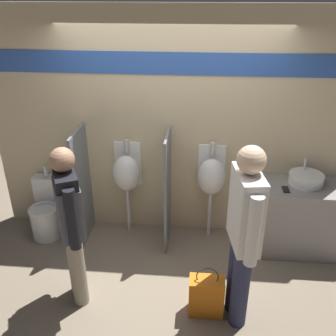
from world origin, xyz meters
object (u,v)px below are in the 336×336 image
sink_basin (306,179)px  cell_phone (286,190)px  person_with_lanyard (244,232)px  shopping_bag (206,296)px  urinal_far (211,177)px  person_in_vest (70,217)px  toilet (46,212)px  urinal_near_counter (127,173)px

sink_basin → cell_phone: sink_basin is taller
person_with_lanyard → shopping_bag: bearing=79.5°
urinal_far → person_in_vest: size_ratio=0.75×
sink_basin → shopping_bag: 1.74m
urinal_far → person_in_vest: person_in_vest is taller
cell_phone → shopping_bag: size_ratio=0.26×
person_in_vest → shopping_bag: person_in_vest is taller
cell_phone → urinal_far: size_ratio=0.11×
urinal_far → toilet: bearing=-175.9°
person_with_lanyard → shopping_bag: person_with_lanyard is taller
person_with_lanyard → urinal_near_counter: bearing=36.3°
sink_basin → urinal_near_counter: bearing=177.3°
urinal_near_counter → toilet: 1.15m
urinal_far → person_with_lanyard: 1.31m
urinal_far → urinal_near_counter: bearing=180.0°
urinal_near_counter → person_with_lanyard: 1.80m
sink_basin → urinal_near_counter: urinal_near_counter is taller
shopping_bag → sink_basin: bearing=47.0°
toilet → person_with_lanyard: 2.62m
urinal_near_counter → urinal_far: (1.01, 0.00, 0.00)m
sink_basin → person_with_lanyard: 1.43m
person_with_lanyard → shopping_bag: (-0.28, 0.01, -0.77)m
cell_phone → person_with_lanyard: bearing=-119.1°
urinal_far → person_with_lanyard: person_with_lanyard is taller
sink_basin → toilet: size_ratio=0.45×
person_in_vest → person_with_lanyard: bearing=-120.2°
toilet → shopping_bag: (1.99, -1.12, -0.10)m
shopping_bag → cell_phone: bearing=49.7°
urinal_near_counter → person_with_lanyard: size_ratio=0.69×
urinal_near_counter → person_in_vest: (-0.29, -1.17, 0.13)m
person_in_vest → shopping_bag: size_ratio=3.00×
sink_basin → cell_phone: (-0.25, -0.17, -0.05)m
sink_basin → person_with_lanyard: person_with_lanyard is taller
person_in_vest → sink_basin: bearing=-91.9°
cell_phone → sink_basin: bearing=35.0°
urinal_far → shopping_bag: bearing=-91.6°
person_with_lanyard → cell_phone: bearing=-37.4°
cell_phone → shopping_bag: (-0.84, -0.99, -0.64)m
sink_basin → urinal_near_counter: (-2.07, 0.10, -0.07)m
person_in_vest → shopping_bag: (1.27, -0.10, -0.75)m
urinal_far → cell_phone: bearing=-18.8°
cell_phone → person_with_lanyard: 1.16m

